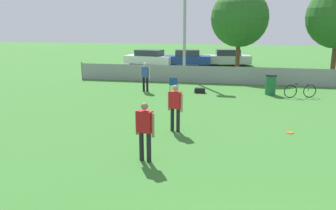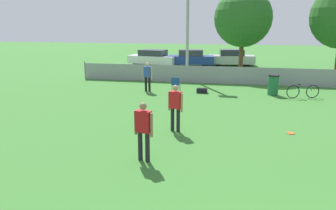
{
  "view_description": "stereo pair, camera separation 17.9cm",
  "coord_description": "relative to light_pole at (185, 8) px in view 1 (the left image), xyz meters",
  "views": [
    {
      "loc": [
        -0.83,
        -3.11,
        3.74
      ],
      "look_at": [
        -2.88,
        7.52,
        1.05
      ],
      "focal_mm": 35.0,
      "sensor_mm": 36.0,
      "label": 1
    },
    {
      "loc": [
        -0.65,
        -3.07,
        3.74
      ],
      "look_at": [
        -2.88,
        7.52,
        1.05
      ],
      "focal_mm": 35.0,
      "sensor_mm": 36.0,
      "label": 2
    }
  ],
  "objects": [
    {
      "name": "fence_backline",
      "position": [
        4.05,
        -1.55,
        -4.21
      ],
      "size": [
        22.09,
        0.07,
        1.21
      ],
      "color": "gray",
      "rests_on": "ground_plane"
    },
    {
      "name": "light_pole",
      "position": [
        0.0,
        0.0,
        0.0
      ],
      "size": [
        0.9,
        0.36,
        8.02
      ],
      "color": "#9E9EA3",
      "rests_on": "ground_plane"
    },
    {
      "name": "tree_near_pole",
      "position": [
        3.68,
        2.43,
        -0.62
      ],
      "size": [
        4.17,
        4.17,
        6.24
      ],
      "color": "brown",
      "rests_on": "ground_plane"
    },
    {
      "name": "player_defender_red",
      "position": [
        0.98,
        -14.4,
        -3.78
      ],
      "size": [
        0.57,
        0.33,
        1.68
      ],
      "rotation": [
        0.0,
        0.0,
        -0.27
      ],
      "color": "black",
      "rests_on": "ground_plane"
    },
    {
      "name": "player_thrower_red",
      "position": [
        1.36,
        -11.66,
        -3.78
      ],
      "size": [
        0.56,
        0.35,
        1.68
      ],
      "rotation": [
        0.0,
        0.0,
        -0.35
      ],
      "color": "black",
      "rests_on": "ground_plane"
    },
    {
      "name": "spectator_in_blue",
      "position": [
        -1.48,
        -5.01,
        -3.81
      ],
      "size": [
        0.56,
        0.3,
        1.66
      ],
      "rotation": [
        0.0,
        0.0,
        2.94
      ],
      "color": "black",
      "rests_on": "ground_plane"
    },
    {
      "name": "frisbee_disc",
      "position": [
        5.37,
        -11.08,
        -4.75
      ],
      "size": [
        0.26,
        0.26,
        0.03
      ],
      "color": "#E5591E",
      "rests_on": "ground_plane"
    },
    {
      "name": "folding_chair_sideline",
      "position": [
        0.12,
        -4.89,
        -4.27
      ],
      "size": [
        0.45,
        0.45,
        0.84
      ],
      "rotation": [
        0.0,
        0.0,
        3.14
      ],
      "color": "#333338",
      "rests_on": "ground_plane"
    },
    {
      "name": "bicycle_sideline",
      "position": [
        6.81,
        -5.02,
        -4.4
      ],
      "size": [
        1.68,
        0.58,
        0.75
      ],
      "rotation": [
        0.0,
        0.0,
        0.27
      ],
      "color": "black",
      "rests_on": "ground_plane"
    },
    {
      "name": "trash_bin",
      "position": [
        5.38,
        -4.48,
        -4.21
      ],
      "size": [
        0.57,
        0.57,
        1.1
      ],
      "color": "#1E6638",
      "rests_on": "ground_plane"
    },
    {
      "name": "gear_bag_sideline",
      "position": [
        1.58,
        -4.75,
        -4.63
      ],
      "size": [
        0.58,
        0.32,
        0.28
      ],
      "color": "black",
      "rests_on": "ground_plane"
    },
    {
      "name": "parked_car_white",
      "position": [
        -4.24,
        6.92,
        -4.08
      ],
      "size": [
        4.78,
        2.6,
        1.43
      ],
      "rotation": [
        0.0,
        0.0,
        -0.19
      ],
      "color": "black",
      "rests_on": "ground_plane"
    },
    {
      "name": "parked_car_blue",
      "position": [
        -0.73,
        7.18,
        -4.05
      ],
      "size": [
        4.31,
        2.1,
        1.47
      ],
      "rotation": [
        0.0,
        0.0,
        0.11
      ],
      "color": "black",
      "rests_on": "ground_plane"
    },
    {
      "name": "parked_car_silver",
      "position": [
        2.89,
        8.21,
        -4.06
      ],
      "size": [
        4.3,
        2.2,
        1.47
      ],
      "rotation": [
        0.0,
        0.0,
        0.14
      ],
      "color": "black",
      "rests_on": "ground_plane"
    }
  ]
}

